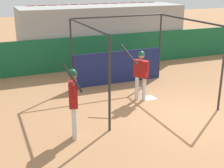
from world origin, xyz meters
The scene contains 7 objects.
ground_plane centered at (0.00, 0.00, 0.00)m, with size 60.00×60.00×0.00m, color #A8754C.
outfield_wall centered at (0.00, 6.29, 0.76)m, with size 24.00×0.12×1.53m.
bleacher_section centered at (0.00, 7.55, 1.40)m, with size 8.15×2.40×2.81m.
batting_cage centered at (-0.73, 3.14, 1.17)m, with size 3.86×3.84×2.70m.
home_plate centered at (-0.41, 1.77, 0.01)m, with size 0.44×0.44×0.02m.
player_batter centered at (-0.77, 1.77, 1.06)m, with size 0.81×0.77×1.93m.
player_waiting centered at (-3.64, -0.04, 1.17)m, with size 0.48×0.77×2.14m.
Camera 1 is at (-5.57, -7.27, 4.01)m, focal length 50.00 mm.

